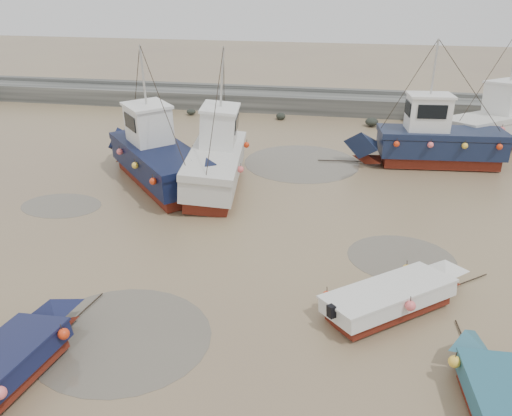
% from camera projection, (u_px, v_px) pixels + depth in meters
% --- Properties ---
extents(ground, '(120.00, 120.00, 0.00)m').
position_uv_depth(ground, '(230.00, 280.00, 16.33)').
color(ground, '#8D7B54').
rests_on(ground, ground).
extents(seawall, '(60.00, 4.92, 1.50)m').
position_uv_depth(seawall, '(299.00, 103.00, 35.58)').
color(seawall, slate).
rests_on(seawall, ground).
extents(puddle_a, '(5.00, 5.00, 0.01)m').
position_uv_depth(puddle_a, '(122.00, 337.00, 13.81)').
color(puddle_a, '#5D574B').
rests_on(puddle_a, ground).
extents(puddle_b, '(3.77, 3.77, 0.01)m').
position_uv_depth(puddle_b, '(401.00, 258.00, 17.59)').
color(puddle_b, '#5D574B').
rests_on(puddle_b, ground).
extents(puddle_c, '(3.52, 3.52, 0.01)m').
position_uv_depth(puddle_c, '(61.00, 205.00, 21.49)').
color(puddle_c, '#5D574B').
rests_on(puddle_c, ground).
extents(puddle_d, '(6.04, 6.04, 0.01)m').
position_uv_depth(puddle_d, '(301.00, 163.00, 26.25)').
color(puddle_d, '#5D574B').
rests_on(puddle_d, ground).
extents(dinghy_1, '(2.78, 6.34, 1.43)m').
position_uv_depth(dinghy_1, '(3.00, 365.00, 12.05)').
color(dinghy_1, maroon).
rests_on(dinghy_1, ground).
extents(dinghy_2, '(1.91, 5.13, 1.43)m').
position_uv_depth(dinghy_2, '(496.00, 391.00, 11.27)').
color(dinghy_2, maroon).
rests_on(dinghy_2, ground).
extents(dinghy_3, '(5.41, 4.49, 1.43)m').
position_uv_depth(dinghy_3, '(400.00, 294.00, 14.70)').
color(dinghy_3, maroon).
rests_on(dinghy_3, ground).
extents(cabin_boat_0, '(7.62, 8.31, 6.22)m').
position_uv_depth(cabin_boat_0, '(154.00, 154.00, 23.54)').
color(cabin_boat_0, maroon).
rests_on(cabin_boat_0, ground).
extents(cabin_boat_1, '(3.09, 9.65, 6.22)m').
position_uv_depth(cabin_boat_1, '(215.00, 156.00, 23.15)').
color(cabin_boat_1, maroon).
rests_on(cabin_boat_1, ground).
extents(cabin_boat_2, '(9.41, 3.11, 6.22)m').
position_uv_depth(cabin_boat_2, '(429.00, 139.00, 25.45)').
color(cabin_boat_2, maroon).
rests_on(cabin_boat_2, ground).
extents(cabin_boat_3, '(8.28, 6.84, 6.22)m').
position_uv_depth(cabin_boat_3, '(504.00, 122.00, 28.33)').
color(cabin_boat_3, maroon).
rests_on(cabin_boat_3, ground).
extents(person, '(0.78, 0.59, 1.93)m').
position_uv_depth(person, '(194.00, 201.00, 21.95)').
color(person, '#171F33').
rests_on(person, ground).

